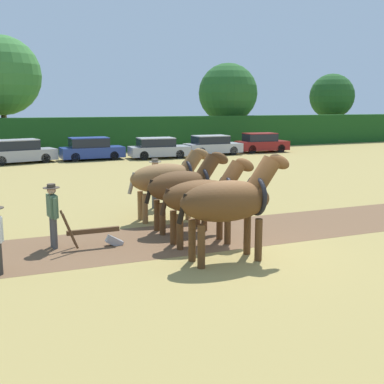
{
  "coord_description": "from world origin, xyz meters",
  "views": [
    {
      "loc": [
        -5.91,
        -10.15,
        3.7
      ],
      "look_at": [
        -0.13,
        2.99,
        1.1
      ],
      "focal_mm": 45.0,
      "sensor_mm": 36.0,
      "label": 1
    }
  ],
  "objects_px": {
    "plow": "(98,235)",
    "parked_car_center_left": "(19,152)",
    "draft_horse_lead_left": "(230,200)",
    "draft_horse_trail_left": "(184,186)",
    "parked_car_center_right": "(158,148)",
    "parked_car_far_right": "(261,143)",
    "tree_center": "(228,93)",
    "draft_horse_lead_right": "(205,196)",
    "parked_car_right": "(212,145)",
    "tree_center_right": "(332,96)",
    "farmer_beside_team": "(155,179)",
    "draft_horse_trail_right": "(167,178)",
    "farmer_at_plow": "(52,211)",
    "tree_center_left": "(1,76)",
    "parked_car_center": "(91,149)"
  },
  "relations": [
    {
      "from": "plow",
      "to": "parked_car_center_left",
      "type": "distance_m",
      "value": 20.52
    },
    {
      "from": "draft_horse_lead_left",
      "to": "draft_horse_trail_left",
      "type": "distance_m",
      "value": 3.06
    },
    {
      "from": "parked_car_center_right",
      "to": "parked_car_far_right",
      "type": "bearing_deg",
      "value": 9.61
    },
    {
      "from": "tree_center",
      "to": "draft_horse_lead_right",
      "type": "distance_m",
      "value": 33.71
    },
    {
      "from": "draft_horse_lead_left",
      "to": "parked_car_right",
      "type": "height_order",
      "value": "draft_horse_lead_left"
    },
    {
      "from": "parked_car_center_left",
      "to": "tree_center_right",
      "type": "bearing_deg",
      "value": 3.82
    },
    {
      "from": "draft_horse_lead_left",
      "to": "farmer_beside_team",
      "type": "relative_size",
      "value": 1.67
    },
    {
      "from": "farmer_beside_team",
      "to": "parked_car_far_right",
      "type": "relative_size",
      "value": 0.43
    },
    {
      "from": "tree_center",
      "to": "draft_horse_lead_left",
      "type": "xyz_separation_m",
      "value": [
        -16.26,
        -30.87,
        -3.32
      ]
    },
    {
      "from": "draft_horse_trail_right",
      "to": "farmer_beside_team",
      "type": "relative_size",
      "value": 1.6
    },
    {
      "from": "farmer_beside_team",
      "to": "parked_car_center_left",
      "type": "xyz_separation_m",
      "value": [
        -3.45,
        16.57,
        -0.34
      ]
    },
    {
      "from": "draft_horse_trail_left",
      "to": "farmer_at_plow",
      "type": "xyz_separation_m",
      "value": [
        -3.83,
        -0.27,
        -0.35
      ]
    },
    {
      "from": "draft_horse_trail_right",
      "to": "plow",
      "type": "xyz_separation_m",
      "value": [
        -2.79,
        -2.2,
        -1.05
      ]
    },
    {
      "from": "plow",
      "to": "tree_center_left",
      "type": "bearing_deg",
      "value": 93.39
    },
    {
      "from": "draft_horse_trail_left",
      "to": "farmer_at_plow",
      "type": "relative_size",
      "value": 1.59
    },
    {
      "from": "draft_horse_lead_left",
      "to": "parked_car_far_right",
      "type": "height_order",
      "value": "draft_horse_lead_left"
    },
    {
      "from": "draft_horse_lead_right",
      "to": "draft_horse_trail_right",
      "type": "relative_size",
      "value": 0.97
    },
    {
      "from": "tree_center",
      "to": "farmer_at_plow",
      "type": "relative_size",
      "value": 4.44
    },
    {
      "from": "tree_center_right",
      "to": "parked_car_center",
      "type": "relative_size",
      "value": 1.65
    },
    {
      "from": "tree_center_right",
      "to": "draft_horse_lead_left",
      "type": "height_order",
      "value": "tree_center_right"
    },
    {
      "from": "draft_horse_lead_left",
      "to": "parked_car_center_right",
      "type": "xyz_separation_m",
      "value": [
        6.12,
        22.14,
        -0.78
      ]
    },
    {
      "from": "draft_horse_trail_left",
      "to": "tree_center_left",
      "type": "bearing_deg",
      "value": 98.81
    },
    {
      "from": "tree_center",
      "to": "draft_horse_lead_left",
      "type": "bearing_deg",
      "value": -117.78
    },
    {
      "from": "draft_horse_trail_right",
      "to": "parked_car_right",
      "type": "xyz_separation_m",
      "value": [
        10.51,
        18.1,
        -0.66
      ]
    },
    {
      "from": "draft_horse_trail_left",
      "to": "farmer_at_plow",
      "type": "height_order",
      "value": "draft_horse_trail_left"
    },
    {
      "from": "draft_horse_lead_right",
      "to": "farmer_at_plow",
      "type": "distance_m",
      "value": 4.0
    },
    {
      "from": "parked_car_right",
      "to": "parked_car_far_right",
      "type": "xyz_separation_m",
      "value": [
        4.49,
        0.28,
        0.02
      ]
    },
    {
      "from": "draft_horse_trail_left",
      "to": "parked_car_center_left",
      "type": "relative_size",
      "value": 0.58
    },
    {
      "from": "tree_center_left",
      "to": "plow",
      "type": "distance_m",
      "value": 30.24
    },
    {
      "from": "draft_horse_trail_left",
      "to": "parked_car_far_right",
      "type": "height_order",
      "value": "draft_horse_trail_left"
    },
    {
      "from": "tree_center",
      "to": "tree_center_right",
      "type": "bearing_deg",
      "value": 4.75
    },
    {
      "from": "tree_center_left",
      "to": "draft_horse_trail_right",
      "type": "bearing_deg",
      "value": -82.57
    },
    {
      "from": "parked_car_right",
      "to": "farmer_at_plow",
      "type": "bearing_deg",
      "value": -124.47
    },
    {
      "from": "tree_center",
      "to": "parked_car_center_left",
      "type": "bearing_deg",
      "value": -157.6
    },
    {
      "from": "tree_center_left",
      "to": "parked_car_center_left",
      "type": "relative_size",
      "value": 1.94
    },
    {
      "from": "draft_horse_lead_left",
      "to": "parked_car_center_left",
      "type": "bearing_deg",
      "value": 99.59
    },
    {
      "from": "tree_center",
      "to": "parked_car_far_right",
      "type": "xyz_separation_m",
      "value": [
        -1.12,
        -7.91,
        -4.07
      ]
    },
    {
      "from": "tree_center_left",
      "to": "draft_horse_trail_right",
      "type": "distance_m",
      "value": 28.11
    },
    {
      "from": "draft_horse_trail_right",
      "to": "parked_car_right",
      "type": "distance_m",
      "value": 20.94
    },
    {
      "from": "draft_horse_lead_left",
      "to": "farmer_at_plow",
      "type": "bearing_deg",
      "value": 145.14
    },
    {
      "from": "draft_horse_trail_left",
      "to": "farmer_beside_team",
      "type": "bearing_deg",
      "value": 87.51
    },
    {
      "from": "tree_center_left",
      "to": "parked_car_far_right",
      "type": "distance_m",
      "value": 21.36
    },
    {
      "from": "draft_horse_trail_right",
      "to": "tree_center_right",
      "type": "bearing_deg",
      "value": 44.98
    },
    {
      "from": "tree_center_left",
      "to": "farmer_beside_team",
      "type": "height_order",
      "value": "tree_center_left"
    },
    {
      "from": "tree_center",
      "to": "parked_car_far_right",
      "type": "bearing_deg",
      "value": -98.09
    },
    {
      "from": "tree_center",
      "to": "parked_car_center_right",
      "type": "distance_m",
      "value": 14.0
    },
    {
      "from": "draft_horse_trail_left",
      "to": "farmer_at_plow",
      "type": "bearing_deg",
      "value": -174.19
    },
    {
      "from": "parked_car_center_right",
      "to": "parked_car_far_right",
      "type": "xyz_separation_m",
      "value": [
        9.02,
        0.82,
        0.03
      ]
    },
    {
      "from": "tree_center_right",
      "to": "parked_car_right",
      "type": "height_order",
      "value": "tree_center_right"
    },
    {
      "from": "parked_car_center_right",
      "to": "parked_car_right",
      "type": "relative_size",
      "value": 1.0
    }
  ]
}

